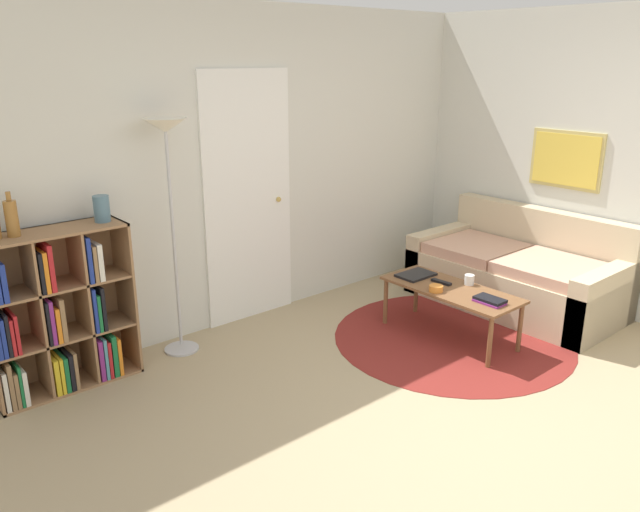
{
  "coord_description": "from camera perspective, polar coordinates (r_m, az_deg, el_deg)",
  "views": [
    {
      "loc": [
        -2.95,
        -1.79,
        2.18
      ],
      "look_at": [
        -0.25,
        1.36,
        0.85
      ],
      "focal_mm": 35.0,
      "sensor_mm": 36.0,
      "label": 1
    }
  ],
  "objects": [
    {
      "name": "bookshelf",
      "position": [
        4.56,
        -23.09,
        -5.17
      ],
      "size": [
        0.95,
        0.34,
        1.11
      ],
      "color": "#936B47",
      "rests_on": "ground_plane"
    },
    {
      "name": "ground_plane",
      "position": [
        4.08,
        15.83,
        -15.31
      ],
      "size": [
        14.0,
        14.0,
        0.0
      ],
      "primitive_type": "plane",
      "color": "tan"
    },
    {
      "name": "couch",
      "position": [
        5.98,
        17.75,
        -1.6
      ],
      "size": [
        0.94,
        1.81,
        0.85
      ],
      "color": "#CCB793",
      "rests_on": "ground_plane"
    },
    {
      "name": "remote",
      "position": [
        5.16,
        11.02,
        -2.35
      ],
      "size": [
        0.06,
        0.18,
        0.02
      ],
      "color": "black",
      "rests_on": "coffee_table"
    },
    {
      "name": "wall_back",
      "position": [
        5.28,
        -6.1,
        7.96
      ],
      "size": [
        7.7,
        0.11,
        2.6
      ],
      "color": "silver",
      "rests_on": "ground_plane"
    },
    {
      "name": "coffee_table",
      "position": [
        5.09,
        11.87,
        -3.34
      ],
      "size": [
        0.47,
        1.12,
        0.43
      ],
      "color": "brown",
      "rests_on": "ground_plane"
    },
    {
      "name": "cup",
      "position": [
        5.17,
        13.5,
        -2.13
      ],
      "size": [
        0.08,
        0.08,
        0.08
      ],
      "color": "white",
      "rests_on": "coffee_table"
    },
    {
      "name": "wall_right",
      "position": [
        6.19,
        19.82,
        8.54
      ],
      "size": [
        0.08,
        5.48,
        2.6
      ],
      "color": "silver",
      "rests_on": "ground_plane"
    },
    {
      "name": "floor_lamp",
      "position": [
        4.59,
        -13.77,
        8.74
      ],
      "size": [
        0.31,
        0.31,
        1.78
      ],
      "color": "#B7B7BC",
      "rests_on": "ground_plane"
    },
    {
      "name": "laptop",
      "position": [
        5.29,
        8.75,
        -1.71
      ],
      "size": [
        0.31,
        0.22,
        0.02
      ],
      "color": "black",
      "rests_on": "coffee_table"
    },
    {
      "name": "book_stack_on_table",
      "position": [
        4.84,
        15.26,
        -3.94
      ],
      "size": [
        0.14,
        0.22,
        0.04
      ],
      "color": "#7F287A",
      "rests_on": "coffee_table"
    },
    {
      "name": "vase_on_shelf",
      "position": [
        4.48,
        -19.34,
        4.1
      ],
      "size": [
        0.11,
        0.11,
        0.18
      ],
      "color": "slate",
      "rests_on": "bookshelf"
    },
    {
      "name": "rug",
      "position": [
        5.22,
        12.0,
        -7.31
      ],
      "size": [
        1.91,
        1.91,
        0.01
      ],
      "color": "maroon",
      "rests_on": "ground_plane"
    },
    {
      "name": "bottle_right",
      "position": [
        4.31,
        -26.36,
        3.14
      ],
      "size": [
        0.08,
        0.08,
        0.28
      ],
      "color": "olive",
      "rests_on": "bookshelf"
    },
    {
      "name": "bowl",
      "position": [
        4.97,
        10.56,
        -2.93
      ],
      "size": [
        0.11,
        0.11,
        0.05
      ],
      "color": "orange",
      "rests_on": "coffee_table"
    }
  ]
}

